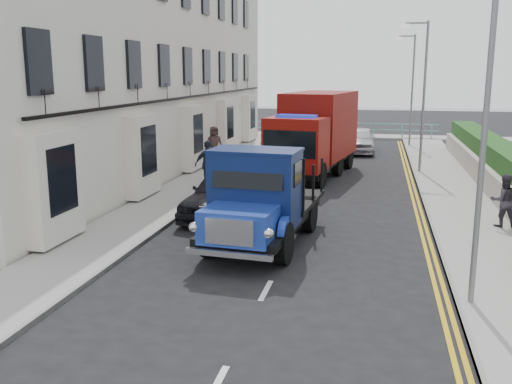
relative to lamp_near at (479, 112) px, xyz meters
name	(u,v)px	position (x,y,z in m)	size (l,w,h in m)	color
ground	(281,262)	(-4.18, 2.00, -4.00)	(120.00, 120.00, 0.00)	black
pavement_west	(196,184)	(-9.38, 11.00, -3.94)	(2.40, 38.00, 0.12)	gray
pavement_east	(454,195)	(1.12, 11.00, -3.94)	(2.60, 38.00, 0.12)	gray
promenade	(346,136)	(-4.18, 31.00, -3.94)	(30.00, 2.50, 0.12)	gray
sea_plane	(360,110)	(-4.18, 62.00, -4.00)	(120.00, 120.00, 0.00)	slate
terrace_west	(133,20)	(-13.65, 15.00, 3.17)	(6.31, 30.20, 14.25)	silver
garden_east	(509,176)	(3.03, 11.00, -3.10)	(1.45, 28.00, 1.75)	#B2AD9E
seafront_railing	(346,130)	(-4.18, 30.20, -3.42)	(13.00, 0.08, 1.11)	#59B2A5
lamp_near	(479,112)	(0.00, 0.00, 0.00)	(1.23, 0.18, 7.00)	slate
lamp_mid	(422,88)	(0.00, 16.00, 0.00)	(1.23, 0.18, 7.00)	slate
lamp_far	(411,84)	(0.00, 26.00, 0.00)	(1.23, 0.18, 7.00)	slate
bedford_lorry	(257,205)	(-4.98, 2.88, -2.74)	(2.75, 5.96, 2.74)	black
red_lorry	(315,132)	(-4.71, 14.56, -1.97)	(3.61, 7.57, 3.81)	black
parked_car_front	(225,193)	(-6.78, 6.24, -3.21)	(1.87, 4.64, 1.58)	black
parked_car_mid	(259,169)	(-6.78, 11.67, -3.31)	(1.45, 4.16, 1.37)	#56A0B8
parked_car_rear	(271,160)	(-6.78, 14.61, -3.35)	(1.81, 4.44, 1.29)	silver
seafront_car_left	(304,130)	(-7.10, 29.00, -3.35)	(2.15, 4.66, 1.29)	black
seafront_car_right	(360,140)	(-2.93, 22.74, -3.24)	(1.79, 4.45, 1.52)	silver
pedestrian_east_far	(503,201)	(1.92, 6.33, -3.07)	(0.79, 0.61, 1.62)	#352F39
pedestrian_west_near	(208,164)	(-8.58, 10.26, -2.93)	(1.12, 0.46, 1.90)	#1B2531
pedestrian_west_far	(214,144)	(-10.18, 16.63, -2.94)	(0.91, 0.59, 1.87)	#392A29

